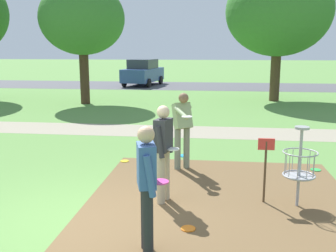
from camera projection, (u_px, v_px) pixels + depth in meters
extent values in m
plane|color=#5B8942|center=(72.00, 225.00, 6.00)|extent=(160.00, 160.00, 0.00)
cube|color=brown|center=(221.00, 198.00, 7.06)|extent=(4.71, 4.70, 0.01)
cylinder|color=#9E9EA3|center=(299.00, 168.00, 6.58)|extent=(0.05, 0.05, 1.35)
cylinder|color=#9E9EA3|center=(302.00, 128.00, 6.44)|extent=(0.24, 0.24, 0.04)
torus|color=#9E9EA3|center=(300.00, 152.00, 6.52)|extent=(0.58, 0.58, 0.02)
torus|color=#9E9EA3|center=(299.00, 175.00, 6.60)|extent=(0.55, 0.55, 0.03)
cylinder|color=#9E9EA3|center=(299.00, 176.00, 6.61)|extent=(0.48, 0.48, 0.02)
cylinder|color=gray|center=(314.00, 164.00, 6.53)|extent=(0.01, 0.01, 0.40)
cylinder|color=gray|center=(310.00, 162.00, 6.68)|extent=(0.01, 0.01, 0.40)
cylinder|color=gray|center=(301.00, 160.00, 6.77)|extent=(0.01, 0.01, 0.40)
cylinder|color=gray|center=(293.00, 160.00, 6.79)|extent=(0.01, 0.01, 0.40)
cylinder|color=gray|center=(286.00, 161.00, 6.72)|extent=(0.01, 0.01, 0.40)
cylinder|color=gray|center=(285.00, 163.00, 6.59)|extent=(0.01, 0.01, 0.40)
cylinder|color=gray|center=(289.00, 166.00, 6.45)|extent=(0.01, 0.01, 0.40)
cylinder|color=gray|center=(298.00, 168.00, 6.35)|extent=(0.01, 0.01, 0.40)
cylinder|color=gray|center=(307.00, 168.00, 6.33)|extent=(0.01, 0.01, 0.40)
cylinder|color=gray|center=(314.00, 167.00, 6.40)|extent=(0.01, 0.01, 0.40)
cylinder|color=#4C3823|center=(265.00, 172.00, 6.76)|extent=(0.04, 0.04, 1.10)
cube|color=red|center=(266.00, 144.00, 6.67)|extent=(0.28, 0.03, 0.20)
cylinder|color=tan|center=(166.00, 174.00, 6.93)|extent=(0.14, 0.14, 0.92)
cylinder|color=tan|center=(161.00, 178.00, 6.73)|extent=(0.14, 0.14, 0.92)
cube|color=#2D2D33|center=(163.00, 135.00, 6.68)|extent=(0.31, 0.41, 0.56)
sphere|color=beige|center=(163.00, 112.00, 6.60)|extent=(0.22, 0.22, 0.22)
cylinder|color=#2D2D33|center=(169.00, 138.00, 6.86)|extent=(0.18, 0.13, 0.55)
cylinder|color=#2D2D33|center=(160.00, 142.00, 6.52)|extent=(0.18, 0.13, 0.55)
cylinder|color=white|center=(173.00, 149.00, 6.66)|extent=(0.22, 0.22, 0.02)
cylinder|color=slate|center=(187.00, 148.00, 8.74)|extent=(0.14, 0.14, 0.92)
cylinder|color=slate|center=(178.00, 149.00, 8.65)|extent=(0.14, 0.14, 0.92)
cube|color=#93A875|center=(182.00, 116.00, 8.55)|extent=(0.50, 0.51, 0.60)
sphere|color=brown|center=(184.00, 98.00, 8.41)|extent=(0.22, 0.22, 0.22)
cylinder|color=#93A875|center=(181.00, 113.00, 8.19)|extent=(0.36, 0.56, 0.21)
cylinder|color=white|center=(187.00, 117.00, 7.94)|extent=(0.22, 0.22, 0.02)
cylinder|color=#93A875|center=(186.00, 112.00, 8.76)|extent=(0.31, 0.46, 0.37)
cylinder|color=#232328|center=(146.00, 216.00, 5.22)|extent=(0.14, 0.14, 0.92)
cylinder|color=#232328|center=(148.00, 223.00, 5.01)|extent=(0.14, 0.14, 0.92)
cube|color=#385693|center=(146.00, 165.00, 4.97)|extent=(0.31, 0.41, 0.56)
sphere|color=tan|center=(146.00, 135.00, 4.89)|extent=(0.22, 0.22, 0.22)
cylinder|color=#385693|center=(146.00, 167.00, 5.17)|extent=(0.18, 0.13, 0.55)
cylinder|color=#385693|center=(150.00, 176.00, 4.80)|extent=(0.18, 0.13, 0.55)
cylinder|color=#E53D99|center=(160.00, 182.00, 5.04)|extent=(0.22, 0.22, 0.02)
cylinder|color=gold|center=(125.00, 161.00, 9.30)|extent=(0.20, 0.20, 0.02)
cylinder|color=green|center=(316.00, 170.00, 8.64)|extent=(0.23, 0.23, 0.02)
cylinder|color=#1E93DB|center=(184.00, 156.00, 9.77)|extent=(0.25, 0.25, 0.02)
cylinder|color=red|center=(163.00, 165.00, 8.99)|extent=(0.24, 0.24, 0.02)
cylinder|color=orange|center=(188.00, 229.00, 5.84)|extent=(0.22, 0.22, 0.02)
cylinder|color=#422D1E|center=(85.00, 77.00, 18.66)|extent=(0.44, 0.44, 2.51)
ellipsoid|color=#38752D|center=(82.00, 18.00, 18.12)|extent=(3.96, 3.96, 3.36)
cylinder|color=#4C3823|center=(275.00, 76.00, 19.60)|extent=(0.49, 0.49, 2.48)
ellipsoid|color=#38752D|center=(279.00, 11.00, 18.98)|extent=(5.13, 5.13, 4.36)
cube|color=#4C4C51|center=(185.00, 86.00, 27.51)|extent=(36.00, 6.00, 0.01)
cube|color=#2D4784|center=(143.00, 75.00, 27.79)|extent=(2.51, 4.45, 0.90)
cube|color=#2D333D|center=(143.00, 64.00, 27.63)|extent=(1.94, 2.43, 0.64)
cylinder|color=black|center=(138.00, 79.00, 29.35)|extent=(0.28, 0.62, 0.60)
cylinder|color=black|center=(161.00, 80.00, 28.84)|extent=(0.28, 0.62, 0.60)
cylinder|color=black|center=(124.00, 82.00, 26.91)|extent=(0.28, 0.62, 0.60)
cylinder|color=black|center=(149.00, 83.00, 26.40)|extent=(0.28, 0.62, 0.60)
cube|color=gray|center=(148.00, 131.00, 12.76)|extent=(40.00, 1.83, 0.00)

